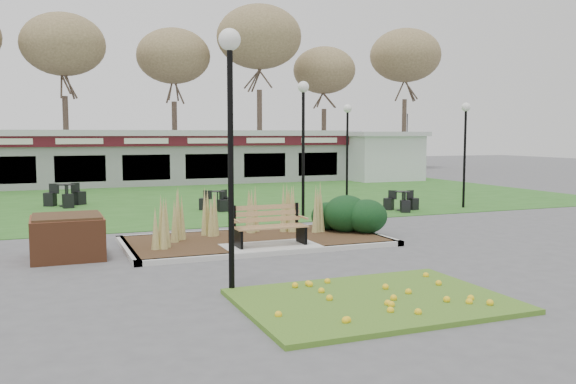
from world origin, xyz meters
name	(u,v)px	position (x,y,z in m)	size (l,w,h in m)	color
ground	(273,252)	(0.00, 0.00, 0.00)	(100.00, 100.00, 0.00)	#515154
lawn	(172,199)	(0.00, 12.00, 0.01)	(34.00, 16.00, 0.02)	#295F1E
flower_bed	(373,299)	(0.00, -4.60, 0.07)	(4.20, 3.00, 0.16)	#3C7120
planting_bed	(301,225)	(1.27, 1.35, 0.37)	(6.75, 3.40, 1.27)	#342715
park_bench	(269,225)	(0.00, 0.25, 0.59)	(1.70, 0.66, 0.93)	olive
brick_planter	(67,237)	(-4.40, 1.00, 0.48)	(1.50, 1.50, 0.95)	brown
food_pavilion	(142,157)	(0.00, 19.96, 1.48)	(24.60, 3.40, 2.90)	#939396
service_hut	(383,155)	(13.50, 18.00, 1.45)	(4.40, 3.40, 2.83)	silver
tree_backdrop	(121,45)	(0.00, 28.00, 8.36)	(47.24, 5.24, 10.36)	#47382B
lamp_post_near_left	(230,102)	(-1.90, -3.10, 3.23)	(0.37, 0.37, 4.43)	black
lamp_post_near_right	(303,118)	(3.02, 5.29, 3.20)	(0.36, 0.36, 4.39)	black
lamp_post_mid_right	(347,132)	(5.93, 7.82, 2.78)	(0.32, 0.32, 3.82)	black
lamp_post_far_right	(465,132)	(9.37, 5.22, 2.79)	(0.32, 0.32, 3.82)	black
bistro_set_b	(66,199)	(-4.12, 11.04, 0.29)	(1.54, 1.40, 0.82)	black
bistro_set_c	(402,204)	(6.80, 5.27, 0.25)	(1.20, 1.26, 0.68)	black
bistro_set_d	(218,204)	(0.83, 7.85, 0.24)	(1.26, 1.14, 0.67)	black
patio_umbrella	(407,150)	(15.15, 18.00, 1.76)	(2.48, 2.52, 2.78)	black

